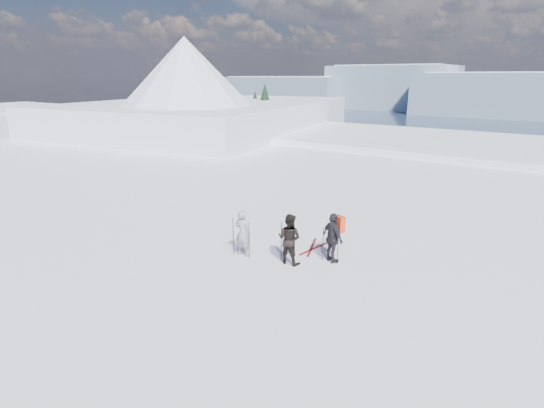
{
  "coord_description": "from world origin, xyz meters",
  "views": [
    {
      "loc": [
        6.72,
        -9.07,
        5.87
      ],
      "look_at": [
        -1.6,
        3.0,
        1.42
      ],
      "focal_mm": 28.0,
      "sensor_mm": 36.0,
      "label": 1
    }
  ],
  "objects_px": {
    "skier_grey": "(243,233)",
    "skier_pack": "(333,238)",
    "skier_dark": "(289,239)",
    "skis_loose": "(314,248)"
  },
  "relations": [
    {
      "from": "skier_grey",
      "to": "skier_pack",
      "type": "xyz_separation_m",
      "value": [
        2.72,
        1.25,
        0.03
      ]
    },
    {
      "from": "skier_grey",
      "to": "skis_loose",
      "type": "height_order",
      "value": "skier_grey"
    },
    {
      "from": "skier_dark",
      "to": "skis_loose",
      "type": "relative_size",
      "value": 0.99
    },
    {
      "from": "skier_grey",
      "to": "skier_pack",
      "type": "relative_size",
      "value": 0.97
    },
    {
      "from": "skier_dark",
      "to": "skis_loose",
      "type": "xyz_separation_m",
      "value": [
        0.06,
        1.54,
        -0.82
      ]
    },
    {
      "from": "skier_pack",
      "to": "skier_dark",
      "type": "bearing_deg",
      "value": 65.35
    },
    {
      "from": "skier_dark",
      "to": "skier_pack",
      "type": "xyz_separation_m",
      "value": [
        1.12,
        0.86,
        -0.0
      ]
    },
    {
      "from": "skier_pack",
      "to": "skis_loose",
      "type": "relative_size",
      "value": 0.99
    },
    {
      "from": "skier_grey",
      "to": "skier_dark",
      "type": "distance_m",
      "value": 1.64
    },
    {
      "from": "skier_dark",
      "to": "skier_pack",
      "type": "relative_size",
      "value": 1.0
    }
  ]
}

